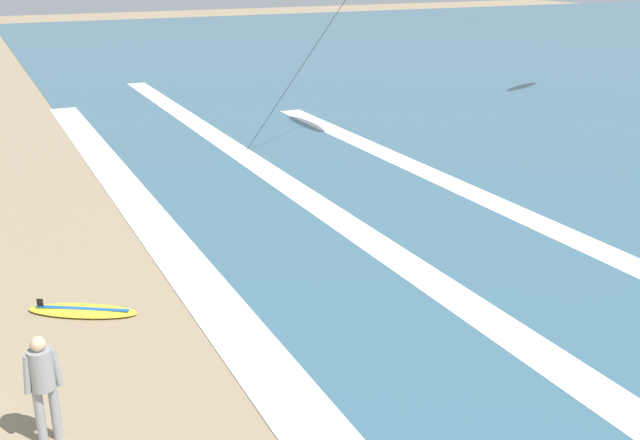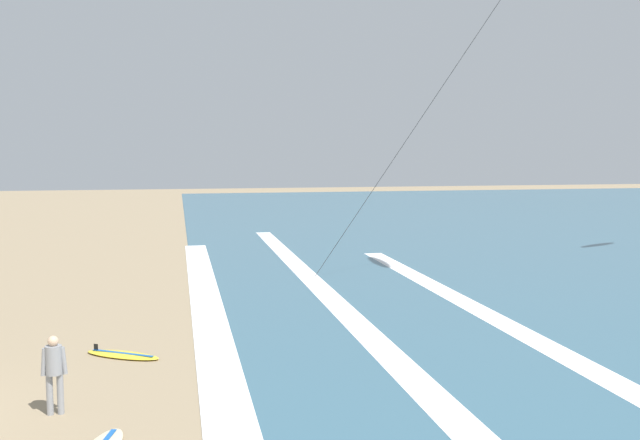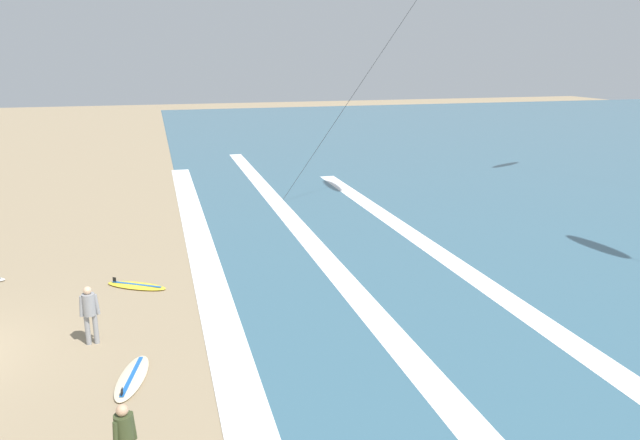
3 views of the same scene
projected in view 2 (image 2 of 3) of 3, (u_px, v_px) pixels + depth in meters
name	position (u px, v px, depth m)	size (l,w,h in m)	color
wave_foam_shoreline	(229.00, 421.00, 13.79)	(50.93, 1.08, 0.01)	white
wave_foam_mid_break	(398.00, 364.00, 17.41)	(55.90, 0.88, 0.01)	white
wave_foam_outer_break	(625.00, 388.00, 15.66)	(41.31, 0.88, 0.01)	white
surfer_left_far	(54.00, 368.00, 14.07)	(0.32, 0.51, 1.60)	gray
surfboard_right_spare	(123.00, 355.00, 18.09)	(1.60, 2.11, 0.25)	yellow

